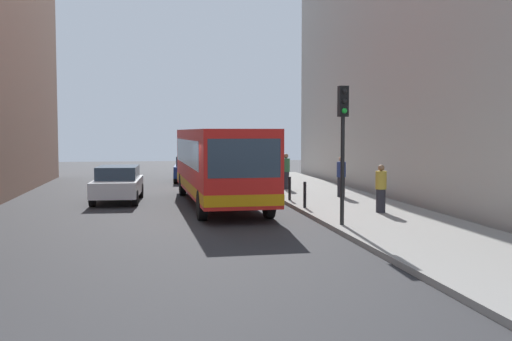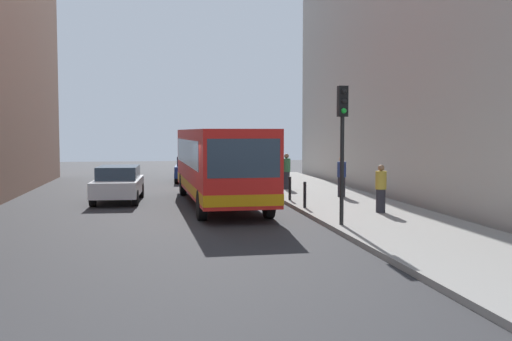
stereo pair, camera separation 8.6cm
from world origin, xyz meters
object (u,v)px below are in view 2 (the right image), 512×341
(bollard_far, at_px, (278,183))
(bollard_mid, at_px, (290,188))
(pedestrian_mid_sidewalk, at_px, (342,177))
(pedestrian_near_signal, at_px, (381,189))
(traffic_light, at_px, (342,128))
(pedestrian_far_sidewalk, at_px, (286,171))
(car_behind_bus, at_px, (191,168))
(bollard_farthest, at_px, (268,179))
(bollard_near, at_px, (305,195))
(car_beside_bus, at_px, (118,183))
(bus, at_px, (219,162))

(bollard_far, bearing_deg, bollard_mid, -90.00)
(bollard_far, xyz_separation_m, pedestrian_mid_sidewalk, (2.42, -1.67, 0.38))
(bollard_far, relative_size, pedestrian_near_signal, 0.58)
(traffic_light, relative_size, pedestrian_far_sidewalk, 2.40)
(car_behind_bus, xyz_separation_m, pedestrian_near_signal, (5.54, -15.89, 0.18))
(bollard_farthest, distance_m, pedestrian_far_sidewalk, 1.00)
(traffic_light, height_order, bollard_near, traffic_light)
(car_beside_bus, height_order, bollard_mid, car_beside_bus)
(bus, distance_m, pedestrian_mid_sidewalk, 5.38)
(bollard_farthest, bearing_deg, car_behind_bus, 115.77)
(bollard_near, bearing_deg, pedestrian_mid_sidewalk, 53.35)
(car_beside_bus, distance_m, traffic_light, 11.13)
(car_behind_bus, distance_m, traffic_light, 18.72)
(bollard_far, bearing_deg, pedestrian_near_signal, -71.23)
(pedestrian_near_signal, bearing_deg, car_beside_bus, -76.03)
(bollard_near, bearing_deg, bollard_farthest, 90.00)
(car_behind_bus, bearing_deg, bollard_farthest, 119.91)
(bollard_near, distance_m, bollard_mid, 2.46)
(car_behind_bus, bearing_deg, bus, 96.26)
(car_beside_bus, distance_m, pedestrian_near_signal, 10.93)
(bollard_mid, relative_size, pedestrian_mid_sidewalk, 0.55)
(traffic_light, xyz_separation_m, bollard_farthest, (-0.10, 11.45, -2.38))
(bollard_far, bearing_deg, car_behind_bus, 109.54)
(bus, xyz_separation_m, bollard_mid, (2.87, -0.11, -1.10))
(car_beside_bus, relative_size, pedestrian_near_signal, 2.73)
(car_behind_bus, distance_m, pedestrian_mid_sidewalk, 12.36)
(car_behind_bus, height_order, bollard_mid, car_behind_bus)
(pedestrian_far_sidewalk, bearing_deg, bollard_farthest, 148.96)
(car_beside_bus, bearing_deg, traffic_light, 132.47)
(bollard_near, distance_m, bollard_far, 4.92)
(bus, bearing_deg, traffic_light, 112.13)
(pedestrian_near_signal, bearing_deg, bollard_far, -113.98)
(traffic_light, xyz_separation_m, pedestrian_far_sidewalk, (0.77, 11.13, -2.00))
(bus, distance_m, bollard_near, 4.01)
(car_beside_bus, bearing_deg, pedestrian_far_sidewalk, -157.81)
(bus, xyz_separation_m, pedestrian_far_sidewalk, (3.74, 4.49, -0.72))
(bus, bearing_deg, car_beside_bus, -25.31)
(bollard_near, xyz_separation_m, bollard_mid, (0.00, 2.46, 0.00))
(car_beside_bus, relative_size, pedestrian_mid_sidewalk, 2.60)
(car_behind_bus, xyz_separation_m, bollard_mid, (3.30, -11.75, -0.16))
(traffic_light, distance_m, bollard_farthest, 11.69)
(pedestrian_near_signal, bearing_deg, pedestrian_mid_sidewalk, -134.80)
(car_behind_bus, height_order, pedestrian_near_signal, pedestrian_near_signal)
(car_beside_bus, xyz_separation_m, bollard_farthest, (6.89, 3.07, -0.16))
(bollard_mid, relative_size, bollard_far, 1.00)
(car_behind_bus, relative_size, bollard_farthest, 4.76)
(car_beside_bus, relative_size, bollard_far, 4.71)
(bollard_far, bearing_deg, traffic_light, -89.36)
(car_beside_bus, bearing_deg, pedestrian_near_signal, 149.36)
(pedestrian_mid_sidewalk, bearing_deg, bollard_mid, -139.81)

